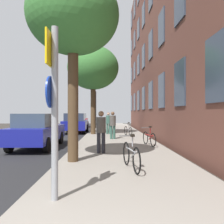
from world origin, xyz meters
TOP-DOWN VIEW (x-y plane):
  - ground_plane at (-2.40, 15.00)m, footprint 41.80×41.80m
  - road_asphalt at (-4.50, 15.00)m, footprint 7.00×38.00m
  - sidewalk at (1.10, 15.00)m, footprint 4.20×38.00m
  - building_facade at (3.69, 14.50)m, footprint 0.56×27.00m
  - sign_post at (-0.37, 3.29)m, footprint 0.16×0.60m
  - traffic_light at (-0.77, 22.58)m, footprint 0.43×0.24m
  - tree_near at (-0.52, 6.58)m, footprint 2.95×2.95m
  - tree_far at (-0.51, 16.18)m, footprint 3.76×3.76m
  - bicycle_0 at (1.23, 5.50)m, footprint 0.46×1.74m
  - bicycle_1 at (2.54, 10.08)m, footprint 0.48×1.56m
  - bicycle_2 at (1.94, 14.75)m, footprint 0.53×1.62m
  - pedestrian_0 at (0.33, 8.06)m, footprint 0.43×0.43m
  - pedestrian_1 at (0.87, 12.88)m, footprint 0.42×0.42m
  - pedestrian_2 at (0.62, 16.12)m, footprint 0.50×0.50m
  - car_0 at (-2.75, 10.21)m, footprint 1.77×4.39m
  - car_1 at (-2.13, 18.40)m, footprint 2.03×4.15m
  - car_2 at (-2.78, 26.22)m, footprint 2.00×4.21m

SIDE VIEW (x-z plane):
  - ground_plane at x=-2.40m, z-range 0.00..0.00m
  - road_asphalt at x=-4.50m, z-range 0.00..0.01m
  - sidewalk at x=1.10m, z-range 0.00..0.12m
  - bicycle_2 at x=1.94m, z-range 0.02..0.93m
  - bicycle_1 at x=2.54m, z-range 0.02..0.94m
  - bicycle_0 at x=1.23m, z-range 0.01..0.99m
  - car_1 at x=-2.13m, z-range 0.03..1.65m
  - car_0 at x=-2.75m, z-range 0.03..1.65m
  - car_2 at x=-2.78m, z-range 0.03..1.65m
  - pedestrian_2 at x=0.62m, z-range 0.23..1.81m
  - pedestrian_0 at x=0.33m, z-range 0.24..1.85m
  - pedestrian_1 at x=0.87m, z-range 0.24..1.85m
  - sign_post at x=-0.37m, z-range 0.36..3.44m
  - traffic_light at x=-0.77m, z-range 0.81..4.54m
  - tree_near at x=-0.52m, z-range 1.77..7.70m
  - tree_far at x=-0.51m, z-range 1.72..8.18m
  - building_facade at x=3.69m, z-range 0.02..14.33m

